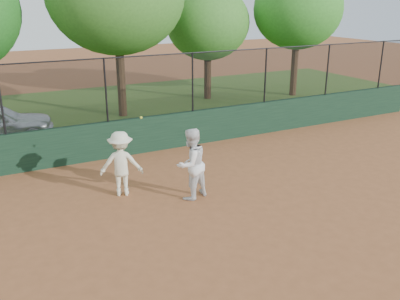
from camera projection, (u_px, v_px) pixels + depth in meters
name	position (u px, v px, depth m)	size (l,w,h in m)	color
ground	(214.00, 237.00, 9.64)	(80.00, 80.00, 0.00)	#965530
back_wall	(124.00, 138.00, 14.47)	(26.00, 0.20, 1.20)	#173421
grass_strip	(82.00, 115.00, 19.70)	(36.00, 12.00, 0.01)	#314F18
player_second	(191.00, 164.00, 11.25)	(0.90, 0.70, 1.85)	white
player_main	(121.00, 164.00, 11.46)	(1.27, 1.00, 2.15)	beige
fence_assembly	(120.00, 88.00, 13.93)	(26.00, 0.06, 2.00)	black
tree_3	(208.00, 23.00, 21.71)	(4.17, 3.79, 5.55)	#3B2413
tree_4	(298.00, 9.00, 22.29)	(4.60, 4.19, 6.36)	#4A2E1A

